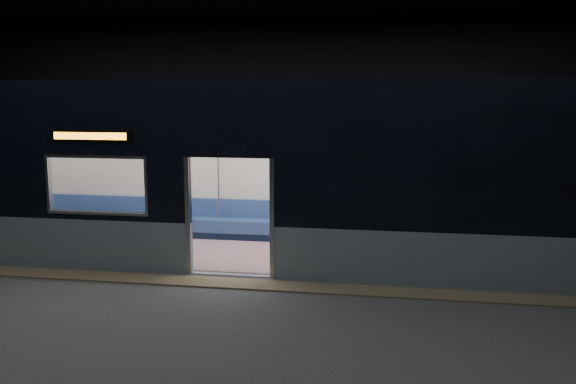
# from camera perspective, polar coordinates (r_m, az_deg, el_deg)

# --- Properties ---
(station_floor) EXTENTS (24.00, 14.00, 0.01)m
(station_floor) POSITION_cam_1_polar(r_m,az_deg,el_deg) (9.73, -7.01, -9.55)
(station_floor) COLOR #47494C
(station_floor) RESTS_ON ground
(station_envelope) EXTENTS (24.00, 14.00, 5.00)m
(station_envelope) POSITION_cam_1_polar(r_m,az_deg,el_deg) (9.24, -7.46, 12.56)
(station_envelope) COLOR black
(station_envelope) RESTS_ON station_floor
(tactile_strip) EXTENTS (22.80, 0.50, 0.03)m
(tactile_strip) POSITION_cam_1_polar(r_m,az_deg,el_deg) (10.22, -6.11, -8.49)
(tactile_strip) COLOR #8C7F59
(tactile_strip) RESTS_ON station_floor
(metro_car) EXTENTS (18.00, 3.04, 3.35)m
(metro_car) POSITION_cam_1_polar(r_m,az_deg,el_deg) (11.74, -3.61, 2.97)
(metro_car) COLOR #8A9DA5
(metro_car) RESTS_ON station_floor
(passenger) EXTENTS (0.44, 0.77, 1.48)m
(passenger) POSITION_cam_1_polar(r_m,az_deg,el_deg) (12.57, 11.65, -1.41)
(passenger) COLOR black
(passenger) RESTS_ON metro_car
(handbag) EXTENTS (0.41, 0.38, 0.17)m
(handbag) POSITION_cam_1_polar(r_m,az_deg,el_deg) (12.34, 11.49, -2.22)
(handbag) COLOR black
(handbag) RESTS_ON passenger
(transit_map) EXTENTS (1.04, 0.03, 0.68)m
(transit_map) POSITION_cam_1_polar(r_m,az_deg,el_deg) (12.97, 19.90, 1.44)
(transit_map) COLOR white
(transit_map) RESTS_ON metro_car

